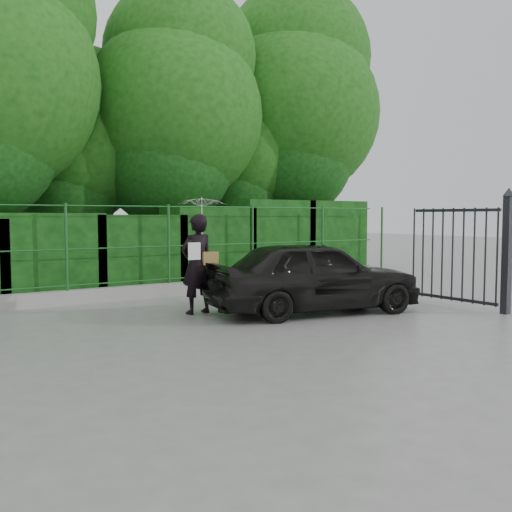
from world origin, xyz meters
TOP-DOWN VIEW (x-y plane):
  - ground at (0.00, 0.00)m, footprint 80.00×80.00m
  - kerb at (0.00, 4.50)m, footprint 14.00×0.25m
  - fence at (0.22, 4.50)m, footprint 14.13×0.06m
  - hedge at (0.19, 5.50)m, footprint 14.20×1.20m
  - trees at (1.14, 7.74)m, footprint 17.10×6.15m
  - gate at (4.60, -0.72)m, footprint 0.22×2.33m
  - woman at (-0.10, 2.09)m, footprint 0.96×0.90m
  - car at (1.72, 0.93)m, footprint 4.35×2.44m

SIDE VIEW (x-z plane):
  - ground at x=0.00m, z-range 0.00..0.00m
  - kerb at x=0.00m, z-range 0.00..0.30m
  - car at x=1.72m, z-range 0.00..1.40m
  - hedge at x=0.19m, z-range -0.10..2.17m
  - gate at x=4.60m, z-range 0.01..2.37m
  - fence at x=0.22m, z-range 0.30..2.10m
  - woman at x=-0.10m, z-range 0.29..2.50m
  - trees at x=1.14m, z-range 0.58..8.66m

